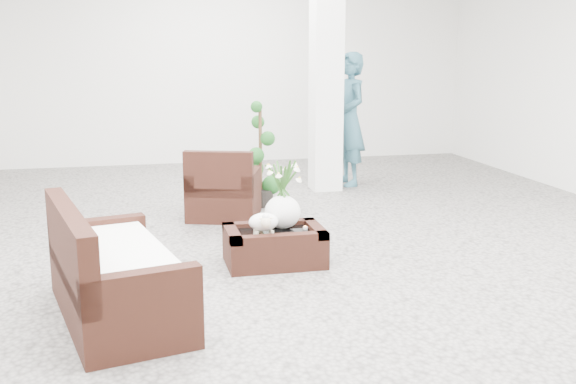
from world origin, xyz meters
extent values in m
plane|color=gray|center=(0.00, 0.00, 0.00)|extent=(11.00, 11.00, 0.00)
cube|color=white|center=(1.20, 2.80, 1.75)|extent=(0.40, 0.40, 3.50)
cube|color=#32160E|center=(-0.19, -0.38, 0.16)|extent=(0.90, 0.60, 0.31)
ellipsoid|color=white|center=(-0.31, -0.48, 0.42)|extent=(0.28, 0.23, 0.21)
cylinder|color=white|center=(0.11, -0.36, 0.33)|extent=(0.04, 0.04, 0.03)
cube|color=#32160E|center=(-0.42, 1.49, 0.42)|extent=(0.98, 0.96, 0.84)
cube|color=#32160E|center=(-1.58, -1.36, 0.43)|extent=(1.13, 1.76, 0.87)
imported|color=#336171|center=(1.62, 3.05, 0.96)|extent=(0.56, 0.76, 1.93)
camera|label=1|loc=(-1.40, -6.26, 1.98)|focal=41.82mm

